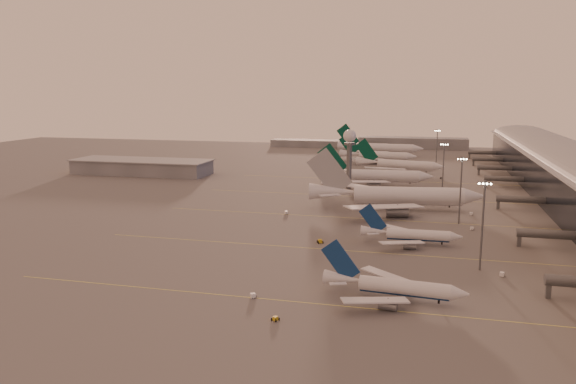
# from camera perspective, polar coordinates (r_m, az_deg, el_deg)

# --- Properties ---
(ground) EXTENTS (700.00, 700.00, 0.00)m
(ground) POSITION_cam_1_polar(r_m,az_deg,el_deg) (169.01, -1.22, -6.44)
(ground) COLOR #5D5B5B
(ground) RESTS_ON ground
(taxiway_markings) EXTENTS (180.00, 185.25, 0.02)m
(taxiway_markings) POSITION_cam_1_polar(r_m,az_deg,el_deg) (217.97, 10.36, -2.76)
(taxiway_markings) COLOR #EBE553
(taxiway_markings) RESTS_ON ground
(hangar) EXTENTS (82.00, 27.00, 8.50)m
(hangar) POSITION_cam_1_polar(r_m,az_deg,el_deg) (340.76, -14.63, 2.51)
(hangar) COLOR slate
(hangar) RESTS_ON ground
(radar_tower) EXTENTS (6.40, 6.40, 31.10)m
(radar_tower) POSITION_cam_1_polar(r_m,az_deg,el_deg) (280.01, 6.26, 4.58)
(radar_tower) COLOR #55585C
(radar_tower) RESTS_ON ground
(mast_a) EXTENTS (3.60, 0.56, 25.00)m
(mast_a) POSITION_cam_1_polar(r_m,az_deg,el_deg) (160.67, 19.17, -2.85)
(mast_a) COLOR #55585C
(mast_a) RESTS_ON ground
(mast_b) EXTENTS (3.60, 0.56, 25.00)m
(mast_b) POSITION_cam_1_polar(r_m,az_deg,el_deg) (214.29, 17.14, 0.47)
(mast_b) COLOR #55585C
(mast_b) RESTS_ON ground
(mast_c) EXTENTS (3.60, 0.56, 25.00)m
(mast_c) POSITION_cam_1_polar(r_m,az_deg,el_deg) (268.45, 15.50, 2.47)
(mast_c) COLOR #55585C
(mast_c) RESTS_ON ground
(mast_d) EXTENTS (3.60, 0.56, 25.00)m
(mast_d) POSITION_cam_1_polar(r_m,az_deg,el_deg) (357.81, 14.87, 4.38)
(mast_d) COLOR #55585C
(mast_d) RESTS_ON ground
(distant_horizon) EXTENTS (165.00, 37.50, 9.00)m
(distant_horizon) POSITION_cam_1_polar(r_m,az_deg,el_deg) (484.95, 9.29, 4.90)
(distant_horizon) COLOR slate
(distant_horizon) RESTS_ON ground
(narrowbody_near) EXTENTS (34.81, 27.69, 13.60)m
(narrowbody_near) POSITION_cam_1_polar(r_m,az_deg,el_deg) (135.94, 10.69, -9.64)
(narrowbody_near) COLOR silver
(narrowbody_near) RESTS_ON ground
(narrowbody_mid) EXTENTS (32.76, 26.15, 12.80)m
(narrowbody_mid) POSITION_cam_1_polar(r_m,az_deg,el_deg) (184.32, 12.35, -4.42)
(narrowbody_mid) COLOR silver
(narrowbody_mid) RESTS_ON ground
(widebody_white) EXTENTS (72.21, 57.48, 25.49)m
(widebody_white) POSITION_cam_1_polar(r_m,az_deg,el_deg) (234.88, 10.95, -0.74)
(widebody_white) COLOR silver
(widebody_white) RESTS_ON ground
(greentail_a) EXTENTS (59.42, 47.84, 21.58)m
(greentail_a) POSITION_cam_1_polar(r_m,az_deg,el_deg) (293.67, 8.89, 1.41)
(greentail_a) COLOR silver
(greentail_a) RESTS_ON ground
(greentail_b) EXTENTS (53.65, 42.89, 19.72)m
(greentail_b) POSITION_cam_1_polar(r_m,az_deg,el_deg) (342.40, 11.25, 2.54)
(greentail_b) COLOR silver
(greentail_b) RESTS_ON ground
(greentail_c) EXTENTS (53.43, 43.05, 19.40)m
(greentail_c) POSITION_cam_1_polar(r_m,az_deg,el_deg) (388.07, 9.12, 3.50)
(greentail_c) COLOR silver
(greentail_c) RESTS_ON ground
(greentail_d) EXTENTS (65.11, 52.61, 23.66)m
(greentail_d) POSITION_cam_1_polar(r_m,az_deg,el_deg) (428.48, 9.35, 4.23)
(greentail_d) COLOR silver
(greentail_d) RESTS_ON ground
(gsv_truck_a) EXTENTS (6.11, 5.20, 2.41)m
(gsv_truck_a) POSITION_cam_1_polar(r_m,az_deg,el_deg) (135.68, -3.38, -10.20)
(gsv_truck_a) COLOR white
(gsv_truck_a) RESTS_ON ground
(gsv_tug_near) EXTENTS (2.93, 3.60, 0.89)m
(gsv_tug_near) POSITION_cam_1_polar(r_m,az_deg,el_deg) (123.24, -1.30, -12.76)
(gsv_tug_near) COLOR gold
(gsv_tug_near) RESTS_ON ground
(gsv_catering_a) EXTENTS (6.00, 3.67, 4.58)m
(gsv_catering_a) POSITION_cam_1_polar(r_m,az_deg,el_deg) (160.17, 21.03, -7.25)
(gsv_catering_a) COLOR white
(gsv_catering_a) RESTS_ON ground
(gsv_tug_mid) EXTENTS (3.95, 4.66, 1.14)m
(gsv_tug_mid) POSITION_cam_1_polar(r_m,az_deg,el_deg) (181.96, 3.28, -5.04)
(gsv_tug_mid) COLOR gold
(gsv_tug_mid) RESTS_ON ground
(gsv_truck_b) EXTENTS (5.93, 3.63, 2.25)m
(gsv_truck_b) POSITION_cam_1_polar(r_m,az_deg,el_deg) (208.67, 18.31, -3.39)
(gsv_truck_b) COLOR white
(gsv_truck_b) RESTS_ON ground
(gsv_truck_c) EXTENTS (5.27, 6.22, 2.45)m
(gsv_truck_c) POSITION_cam_1_polar(r_m,az_deg,el_deg) (223.55, -0.10, -1.93)
(gsv_truck_c) COLOR white
(gsv_truck_c) RESTS_ON ground
(gsv_catering_b) EXTENTS (5.79, 3.23, 4.51)m
(gsv_catering_b) POSITION_cam_1_polar(r_m,az_deg,el_deg) (232.61, 18.18, -1.72)
(gsv_catering_b) COLOR white
(gsv_catering_b) RESTS_ON ground
(gsv_tug_far) EXTENTS (3.46, 4.48, 1.13)m
(gsv_tug_far) POSITION_cam_1_polar(r_m,az_deg,el_deg) (261.43, 8.54, -0.40)
(gsv_tug_far) COLOR white
(gsv_tug_far) RESTS_ON ground
(gsv_truck_d) EXTENTS (2.36, 5.54, 2.18)m
(gsv_truck_d) POSITION_cam_1_polar(r_m,az_deg,el_deg) (296.45, 3.50, 1.07)
(gsv_truck_d) COLOR white
(gsv_truck_d) RESTS_ON ground
(gsv_tug_hangar) EXTENTS (3.68, 2.21, 1.05)m
(gsv_tug_hangar) POSITION_cam_1_polar(r_m,az_deg,el_deg) (323.16, 15.32, 1.39)
(gsv_tug_hangar) COLOR #575A5C
(gsv_tug_hangar) RESTS_ON ground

